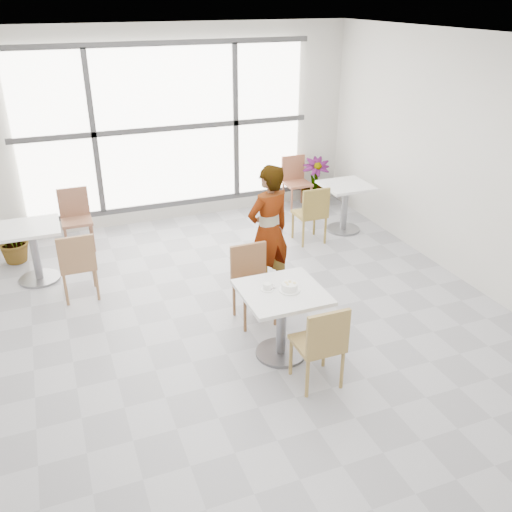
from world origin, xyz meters
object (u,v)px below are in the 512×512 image
object	(u,v)px
coffee_cup	(267,287)
plant_right	(315,183)
person	(269,231)
bg_table_right	(345,201)
main_table	(282,310)
chair_near	(322,342)
bg_chair_right_near	(312,211)
bg_table_left	(34,246)
chair_far	(252,278)
plant_left	(15,239)
bg_chair_right_far	(295,178)
oatmeal_bowl	(290,287)
bg_chair_left_far	(76,215)
bg_chair_left_near	(77,262)

from	to	relation	value
coffee_cup	plant_right	world-z (taller)	plant_right
person	bg_table_right	distance (m)	2.34
main_table	chair_near	size ratio (longest dim) A/B	0.92
main_table	chair_near	xyz separation A→B (m)	(0.13, -0.60, -0.02)
chair_near	bg_chair_right_near	xyz separation A→B (m)	(1.41, 3.00, 0.00)
bg_table_left	bg_table_right	world-z (taller)	same
chair_far	bg_table_left	xyz separation A→B (m)	(-2.25, 1.84, -0.01)
plant_left	bg_chair_right_far	bearing A→B (deg)	7.47
oatmeal_bowl	person	xyz separation A→B (m)	(0.32, 1.30, 0.02)
bg_chair_right_near	bg_chair_left_far	bearing A→B (deg)	-19.03
chair_near	bg_chair_left_far	xyz separation A→B (m)	(-1.82, 4.12, 0.00)
bg_chair_right_near	plant_left	bearing A→B (deg)	-12.85
bg_table_right	bg_chair_right_near	xyz separation A→B (m)	(-0.69, -0.26, 0.01)
bg_chair_right_far	plant_left	bearing A→B (deg)	-172.53
bg_chair_left_far	bg_table_right	bearing A→B (deg)	-12.31
coffee_cup	plant_right	xyz separation A→B (m)	(2.42, 3.73, -0.36)
main_table	person	world-z (taller)	person
bg_table_left	bg_chair_right_near	bearing A→B (deg)	-3.53
person	bg_table_left	size ratio (longest dim) A/B	2.18
bg_table_right	bg_chair_left_near	distance (m)	4.09
bg_table_right	plant_left	distance (m)	4.80
main_table	bg_chair_right_near	size ratio (longest dim) A/B	0.92
bg_table_right	chair_far	bearing A→B (deg)	-140.30
oatmeal_bowl	bg_table_left	size ratio (longest dim) A/B	0.28
bg_chair_left_near	bg_chair_right_far	xyz separation A→B (m)	(3.77, 2.00, 0.00)
main_table	oatmeal_bowl	bearing A→B (deg)	-24.56
chair_far	bg_chair_left_near	bearing A→B (deg)	147.62
main_table	bg_chair_left_far	bearing A→B (deg)	115.58
person	chair_near	bearing A→B (deg)	66.80
coffee_cup	plant_left	distance (m)	4.07
bg_table_left	main_table	bearing A→B (deg)	-49.29
chair_far	oatmeal_bowl	xyz separation A→B (m)	(0.08, -0.82, 0.29)
coffee_cup	bg_table_left	world-z (taller)	coffee_cup
chair_far	bg_chair_right_far	world-z (taller)	same
bg_chair_left_far	plant_left	bearing A→B (deg)	-167.54
bg_table_left	bg_chair_left_near	xyz separation A→B (m)	(0.47, -0.72, 0.01)
chair_near	main_table	bearing A→B (deg)	-77.38
bg_table_right	bg_chair_left_far	size ratio (longest dim) A/B	0.86
bg_chair_left_near	plant_right	size ratio (longest dim) A/B	1.03
plant_left	bg_chair_left_far	bearing A→B (deg)	12.46
bg_chair_right_far	plant_right	bearing A→B (deg)	-21.13
chair_near	plant_right	world-z (taller)	chair_near
bg_table_left	bg_chair_right_far	distance (m)	4.44
main_table	bg_table_right	bearing A→B (deg)	49.99
coffee_cup	bg_chair_left_near	distance (m)	2.51
person	bg_chair_left_near	bearing A→B (deg)	-32.35
coffee_cup	bg_table_right	size ratio (longest dim) A/B	0.21
bg_chair_left_far	bg_chair_right_far	distance (m)	3.68
coffee_cup	plant_right	bearing A→B (deg)	56.99
coffee_cup	person	bearing A→B (deg)	67.04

